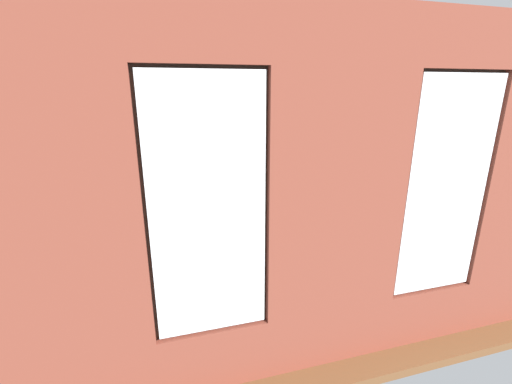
# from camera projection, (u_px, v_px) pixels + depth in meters

# --- Properties ---
(ground_plane) EXTENTS (6.89, 6.29, 0.10)m
(ground_plane) POSITION_uv_depth(u_px,v_px,m) (255.00, 249.00, 6.22)
(ground_plane) COLOR brown
(brick_wall_with_windows) EXTENTS (6.29, 0.30, 3.44)m
(brick_wall_with_windows) POSITION_uv_depth(u_px,v_px,m) (337.00, 209.00, 3.17)
(brick_wall_with_windows) COLOR brown
(brick_wall_with_windows) RESTS_ON ground_plane
(white_wall_right) EXTENTS (0.10, 5.29, 3.44)m
(white_wall_right) POSITION_uv_depth(u_px,v_px,m) (43.00, 167.00, 4.70)
(white_wall_right) COLOR silver
(white_wall_right) RESTS_ON ground_plane
(couch_by_window) EXTENTS (2.03, 0.87, 0.80)m
(couch_by_window) POSITION_uv_depth(u_px,v_px,m) (285.00, 300.00, 4.10)
(couch_by_window) COLOR black
(couch_by_window) RESTS_ON ground_plane
(couch_left) EXTENTS (0.91, 2.08, 0.80)m
(couch_left) POSITION_uv_depth(u_px,v_px,m) (400.00, 232.00, 6.05)
(couch_left) COLOR black
(couch_left) RESTS_ON ground_plane
(coffee_table) EXTENTS (1.53, 0.72, 0.44)m
(coffee_table) POSITION_uv_depth(u_px,v_px,m) (235.00, 226.00, 6.12)
(coffee_table) COLOR #A87547
(coffee_table) RESTS_ON ground_plane
(cup_ceramic) EXTENTS (0.07, 0.07, 0.09)m
(cup_ceramic) POSITION_uv_depth(u_px,v_px,m) (210.00, 226.00, 5.87)
(cup_ceramic) COLOR silver
(cup_ceramic) RESTS_ON coffee_table
(candle_jar) EXTENTS (0.08, 0.08, 0.12)m
(candle_jar) POSITION_uv_depth(u_px,v_px,m) (256.00, 216.00, 6.32)
(candle_jar) COLOR #B7333D
(candle_jar) RESTS_ON coffee_table
(table_plant_small) EXTENTS (0.11, 0.11, 0.18)m
(table_plant_small) POSITION_uv_depth(u_px,v_px,m) (223.00, 218.00, 6.11)
(table_plant_small) COLOR gray
(table_plant_small) RESTS_ON coffee_table
(remote_gray) EXTENTS (0.10, 0.18, 0.02)m
(remote_gray) POSITION_uv_depth(u_px,v_px,m) (235.00, 223.00, 6.10)
(remote_gray) COLOR #59595B
(remote_gray) RESTS_ON coffee_table
(remote_black) EXTENTS (0.17, 0.07, 0.02)m
(remote_black) POSITION_uv_depth(u_px,v_px,m) (243.00, 224.00, 6.03)
(remote_black) COLOR black
(remote_black) RESTS_ON coffee_table
(media_console) EXTENTS (1.13, 0.42, 0.52)m
(media_console) POSITION_uv_depth(u_px,v_px,m) (80.00, 267.00, 5.00)
(media_console) COLOR black
(media_console) RESTS_ON ground_plane
(tv_flatscreen) EXTENTS (1.07, 0.20, 0.73)m
(tv_flatscreen) POSITION_uv_depth(u_px,v_px,m) (73.00, 227.00, 4.82)
(tv_flatscreen) COLOR black
(tv_flatscreen) RESTS_ON media_console
(papasan_chair) EXTENTS (1.15, 1.15, 0.71)m
(papasan_chair) POSITION_uv_depth(u_px,v_px,m) (224.00, 196.00, 7.67)
(papasan_chair) COLOR olive
(papasan_chair) RESTS_ON ground_plane
(potted_plant_corner_near_left) EXTENTS (1.08, 0.94, 1.24)m
(potted_plant_corner_near_left) POSITION_uv_depth(u_px,v_px,m) (330.00, 171.00, 8.65)
(potted_plant_corner_near_left) COLOR gray
(potted_plant_corner_near_left) RESTS_ON ground_plane
(potted_plant_beside_window_right) EXTENTS (0.47, 0.47, 0.89)m
(potted_plant_beside_window_right) POSITION_uv_depth(u_px,v_px,m) (126.00, 313.00, 3.47)
(potted_plant_beside_window_right) COLOR gray
(potted_plant_beside_window_right) RESTS_ON ground_plane
(potted_plant_corner_far_left) EXTENTS (0.86, 0.96, 1.05)m
(potted_plant_corner_far_left) POSITION_uv_depth(u_px,v_px,m) (481.00, 253.00, 4.68)
(potted_plant_corner_far_left) COLOR beige
(potted_plant_corner_far_left) RESTS_ON ground_plane
(potted_plant_by_left_couch) EXTENTS (0.45, 0.45, 0.69)m
(potted_plant_by_left_couch) POSITION_uv_depth(u_px,v_px,m) (338.00, 201.00, 7.27)
(potted_plant_by_left_couch) COLOR gray
(potted_plant_by_left_couch) RESTS_ON ground_plane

